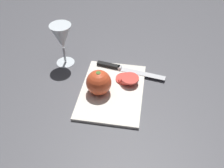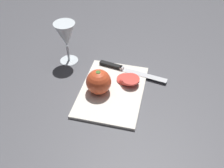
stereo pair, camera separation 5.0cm
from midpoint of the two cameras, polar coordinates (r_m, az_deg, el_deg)
name	(u,v)px [view 2 (the right image)]	position (r m, az deg, el deg)	size (l,w,h in m)	color
ground_plane	(120,99)	(0.95, 3.27, -3.41)	(3.00, 3.00, 0.00)	#4C4C51
cutting_board	(112,91)	(0.97, 1.48, -1.56)	(0.32, 0.23, 0.01)	silver
wine_glass	(66,36)	(1.06, -8.68, 10.22)	(0.08, 0.08, 0.18)	silver
whole_tomato	(99,82)	(0.93, -1.39, 0.44)	(0.09, 0.09, 0.09)	#DB4C28
knife	(120,68)	(1.06, 3.07, 3.51)	(0.07, 0.28, 0.01)	silver
tomato_slice_stack_near	(128,79)	(0.99, 5.04, 0.97)	(0.08, 0.09, 0.03)	#D63D33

